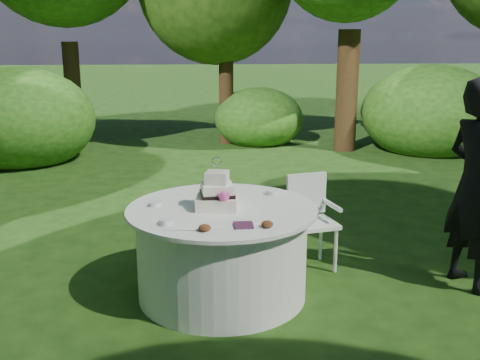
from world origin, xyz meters
name	(u,v)px	position (x,y,z in m)	size (l,w,h in m)	color
ground	(222,294)	(0.00, 0.00, 0.00)	(80.00, 80.00, 0.00)	#18350E
napkins	(244,225)	(0.14, -0.48, 0.78)	(0.14, 0.14, 0.02)	#481F3C
feather_plume	(197,228)	(-0.20, -0.51, 0.78)	(0.48, 0.07, 0.01)	white
guest	(477,185)	(2.16, 0.05, 0.91)	(0.66, 0.43, 1.82)	black
table	(222,251)	(0.00, 0.00, 0.39)	(1.56, 1.56, 0.77)	silver
cake	(217,195)	(-0.03, -0.01, 0.88)	(0.36, 0.37, 0.43)	silver
chair	(310,213)	(0.85, 0.58, 0.52)	(0.48, 0.47, 0.88)	white
votives	(201,205)	(-0.17, 0.02, 0.79)	(1.10, 0.86, 0.04)	white
petal_cups	(236,226)	(0.09, -0.53, 0.79)	(0.55, 0.14, 0.05)	#562D16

